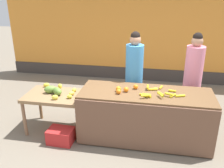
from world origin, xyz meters
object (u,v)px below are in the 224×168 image
vendor_woman_blue_shirt (134,77)px  produce_crate (61,136)px  produce_sack (108,104)px  vendor_woman_pink_shirt (192,79)px

vendor_woman_blue_shirt → produce_crate: vendor_woman_blue_shirt is taller
produce_crate → produce_sack: produce_sack is taller
vendor_woman_blue_shirt → produce_sack: vendor_woman_blue_shirt is taller
vendor_woman_pink_shirt → produce_sack: (-1.67, 0.02, -0.69)m
vendor_woman_blue_shirt → produce_sack: (-0.55, 0.11, -0.69)m
vendor_woman_blue_shirt → produce_crate: bearing=-137.0°
produce_crate → produce_sack: size_ratio=0.97×
produce_sack → vendor_woman_blue_shirt: bearing=-11.0°
vendor_woman_blue_shirt → vendor_woman_pink_shirt: bearing=4.5°
vendor_woman_pink_shirt → vendor_woman_blue_shirt: bearing=-175.5°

